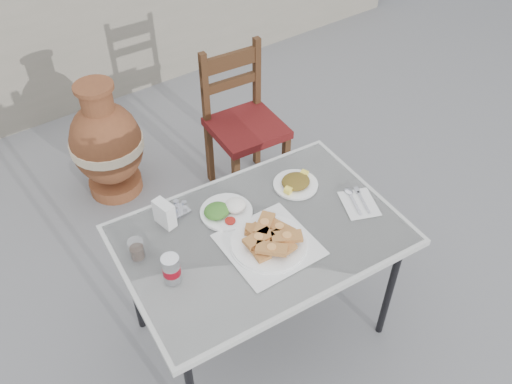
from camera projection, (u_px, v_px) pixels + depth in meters
ground at (284, 330)px, 2.66m from camera, size 80.00×80.00×0.00m
cafe_table at (261, 240)px, 2.23m from camera, size 1.19×0.86×0.69m
pide_plate at (269, 239)px, 2.13m from camera, size 0.36×0.36×0.07m
salad_rice_plate at (226, 210)px, 2.27m from camera, size 0.22×0.22×0.06m
salad_chopped_plate at (296, 183)px, 2.40m from camera, size 0.20×0.20×0.04m
soda_can at (171, 269)px, 1.98m from camera, size 0.07×0.07×0.12m
cola_glass at (137, 250)px, 2.08m from camera, size 0.06×0.06×0.09m
napkin_holder at (165, 214)px, 2.20m from camera, size 0.07×0.10×0.11m
condiment_caddy at (179, 209)px, 2.27m from camera, size 0.08×0.07×0.06m
cutlery_napkin at (358, 201)px, 2.33m from camera, size 0.20×0.22×0.01m
chair at (243, 122)px, 3.14m from camera, size 0.43×0.43×0.89m
terracotta_urn at (107, 144)px, 3.18m from camera, size 0.43×0.43×0.75m
back_wall at (66, 26)px, 3.74m from camera, size 6.00×0.25×1.20m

